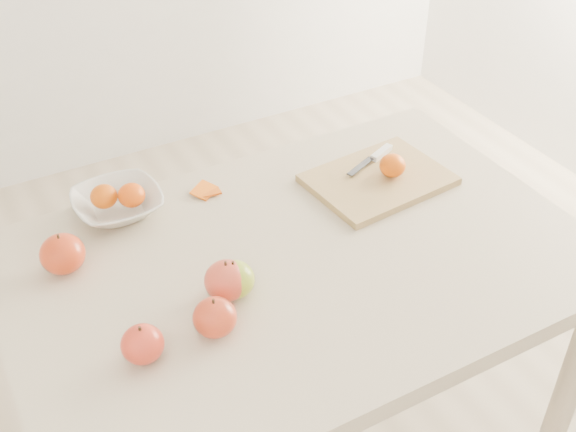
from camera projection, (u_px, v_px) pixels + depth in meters
table at (299, 290)px, 1.56m from camera, size 1.20×0.80×0.75m
cutting_board at (378, 180)px, 1.71m from camera, size 0.34×0.26×0.02m
board_tangerine at (392, 165)px, 1.69m from camera, size 0.06×0.06×0.05m
fruit_bowl at (118, 204)px, 1.60m from camera, size 0.19×0.19×0.05m
bowl_tangerine_near at (104, 196)px, 1.59m from camera, size 0.06×0.06×0.05m
bowl_tangerine_far at (132, 195)px, 1.59m from camera, size 0.06×0.06×0.05m
orange_peel_a at (204, 192)px, 1.68m from camera, size 0.07×0.07×0.01m
orange_peel_b at (211, 193)px, 1.67m from camera, size 0.05×0.04×0.01m
paring_knife at (378, 155)px, 1.76m from camera, size 0.16×0.08×0.01m
apple_green at (234, 280)px, 1.38m from camera, size 0.08×0.08×0.07m
apple_red_b at (227, 280)px, 1.38m from camera, size 0.09×0.09×0.08m
apple_red_d at (143, 344)px, 1.25m from camera, size 0.08×0.08×0.07m
apple_red_c at (215, 317)px, 1.30m from camera, size 0.08×0.08×0.07m
apple_red_a at (63, 254)px, 1.44m from camera, size 0.09×0.09×0.08m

